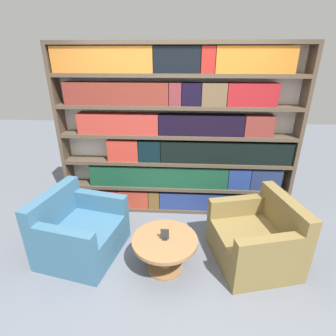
{
  "coord_description": "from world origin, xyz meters",
  "views": [
    {
      "loc": [
        0.09,
        -2.1,
        2.26
      ],
      "look_at": [
        -0.08,
        0.72,
        1.01
      ],
      "focal_mm": 28.0,
      "sensor_mm": 36.0,
      "label": 1
    }
  ],
  "objects": [
    {
      "name": "bookshelf",
      "position": [
        0.02,
        1.44,
        1.19
      ],
      "size": [
        3.31,
        0.3,
        2.39
      ],
      "color": "silver",
      "rests_on": "ground_plane"
    },
    {
      "name": "armchair_left",
      "position": [
        -1.13,
        0.38,
        0.28
      ],
      "size": [
        1.0,
        1.05,
        0.79
      ],
      "rotation": [
        0.0,
        0.0,
        1.36
      ],
      "color": "#386684",
      "rests_on": "ground_plane"
    },
    {
      "name": "coffee_table",
      "position": [
        -0.08,
        0.16,
        0.3
      ],
      "size": [
        0.72,
        0.72,
        0.41
      ],
      "color": "olive",
      "rests_on": "ground_plane"
    },
    {
      "name": "ground_plane",
      "position": [
        0.0,
        0.0,
        0.0
      ],
      "size": [
        14.0,
        14.0,
        0.0
      ],
      "primitive_type": "plane",
      "color": "slate"
    },
    {
      "name": "table_sign",
      "position": [
        -0.08,
        0.16,
        0.47
      ],
      "size": [
        0.09,
        0.06,
        0.13
      ],
      "color": "black",
      "rests_on": "coffee_table"
    },
    {
      "name": "armchair_right",
      "position": [
        0.96,
        0.38,
        0.28
      ],
      "size": [
        1.02,
        1.07,
        0.79
      ],
      "rotation": [
        0.0,
        0.0,
        -1.33
      ],
      "color": "olive",
      "rests_on": "ground_plane"
    }
  ]
}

